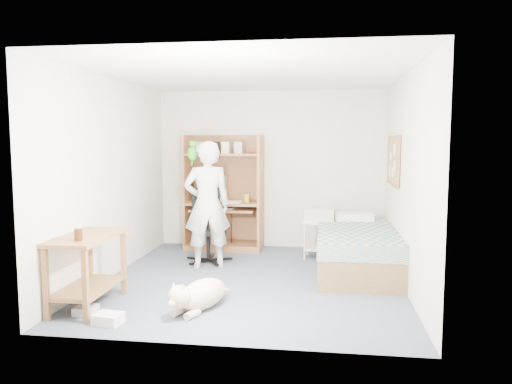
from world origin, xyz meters
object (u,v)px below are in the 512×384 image
at_px(bed, 357,249).
at_px(person, 207,205).
at_px(side_desk, 87,260).
at_px(dog, 199,294).
at_px(printer_cart, 320,233).
at_px(computer_hutch, 225,197).
at_px(office_chair, 208,236).

xyz_separation_m(bed, person, (-2.00, -0.07, 0.57)).
bearing_deg(side_desk, dog, 2.51).
bearing_deg(dog, printer_cart, 87.06).
distance_m(computer_hutch, office_chair, 1.00).
bearing_deg(side_desk, computer_hutch, 73.86).
bearing_deg(printer_cart, office_chair, -157.94).
height_order(bed, person, person).
distance_m(side_desk, printer_cart, 3.44).
bearing_deg(side_desk, person, 63.99).
height_order(office_chair, person, person).
height_order(office_chair, printer_cart, office_chair).
distance_m(side_desk, office_chair, 2.20).
xyz_separation_m(side_desk, printer_cart, (2.36, 2.50, -0.12)).
bearing_deg(bed, dog, -133.61).
relative_size(computer_hutch, dog, 1.92).
xyz_separation_m(bed, dog, (-1.68, -1.76, -0.13)).
xyz_separation_m(office_chair, person, (0.07, -0.30, 0.49)).
height_order(side_desk, person, person).
distance_m(computer_hutch, dog, 2.98).
bearing_deg(bed, computer_hutch, 150.71).
relative_size(office_chair, person, 0.60).
relative_size(bed, office_chair, 1.96).
relative_size(side_desk, person, 0.58).
bearing_deg(side_desk, printer_cart, 46.62).
distance_m(dog, printer_cart, 2.73).
height_order(side_desk, printer_cart, side_desk).
bearing_deg(person, bed, 161.63).
distance_m(office_chair, dog, 2.05).
bearing_deg(dog, office_chair, 123.96).
xyz_separation_m(person, printer_cart, (1.51, 0.75, -0.49)).
bearing_deg(bed, person, -178.02).
relative_size(computer_hutch, bed, 0.89).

